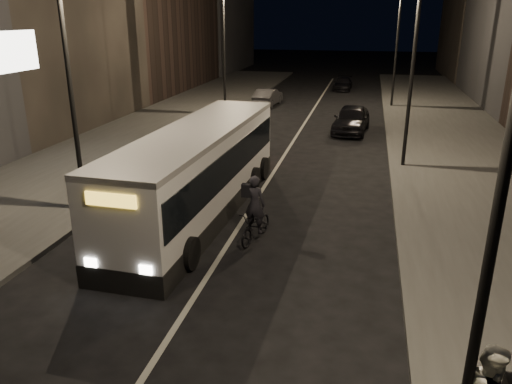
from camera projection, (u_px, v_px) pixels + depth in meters
The scene contains 13 objects.
ground at pixel (201, 287), 12.76m from camera, with size 180.00×180.00×0.00m, color black.
sidewalk_right at pixel (463, 158), 23.86m from camera, with size 7.00×70.00×0.16m, color #383836.
sidewalk_left at pixel (135, 140), 27.34m from camera, with size 7.00×70.00×0.16m, color #383836.
streetlight_right_near at pixel (491, 119), 6.19m from camera, with size 1.20×0.44×8.12m.
streetlight_right_mid at pixel (408, 45), 20.90m from camera, with size 1.20×0.44×8.12m.
streetlight_right_far at pixel (394, 33), 35.61m from camera, with size 1.20×0.44×8.12m.
streetlight_left_near at pixel (74, 56), 15.73m from camera, with size 1.20×0.44×8.12m.
streetlight_left_far at pixel (228, 34), 32.27m from camera, with size 1.20×0.44×8.12m.
city_bus at pixel (199, 168), 16.98m from camera, with size 2.98×11.32×3.02m.
cyclist_on_bicycle at pixel (256, 219), 15.12m from camera, with size 1.05×1.97×2.16m.
car_near at pixel (351, 119), 29.23m from camera, with size 1.87×4.64×1.58m, color black.
car_mid at pixel (268, 97), 37.92m from camera, with size 1.38×3.97×1.31m, color #313133.
car_far at pixel (343, 84), 45.83m from camera, with size 1.56×3.85×1.12m, color black.
Camera 1 is at (3.82, -10.62, 6.59)m, focal length 35.00 mm.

